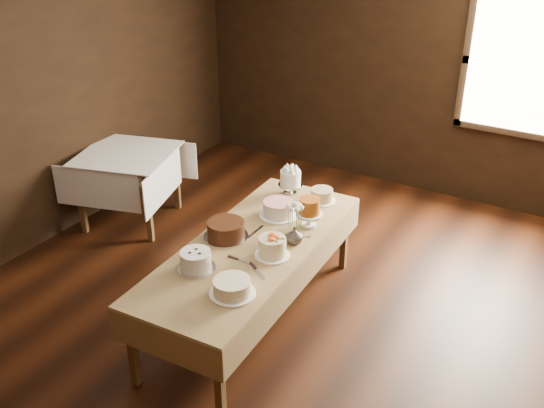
{
  "coord_description": "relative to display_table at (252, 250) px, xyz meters",
  "views": [
    {
      "loc": [
        2.28,
        -3.63,
        3.28
      ],
      "look_at": [
        0.0,
        0.2,
        0.95
      ],
      "focal_mm": 41.39,
      "sensor_mm": 36.0,
      "label": 1
    }
  ],
  "objects": [
    {
      "name": "side_table",
      "position": [
        -2.02,
        0.78,
        0.02
      ],
      "size": [
        1.14,
        1.14,
        0.78
      ],
      "rotation": [
        0.0,
        0.0,
        0.29
      ],
      "color": "#4B2E13",
      "rests_on": "ground"
    },
    {
      "name": "cake_server_c",
      "position": [
        -0.08,
        0.23,
        0.06
      ],
      "size": [
        0.03,
        0.24,
        0.01
      ],
      "primitive_type": "cube",
      "rotation": [
        0.0,
        0.0,
        1.57
      ],
      "color": "silver",
      "rests_on": "display_table"
    },
    {
      "name": "floor",
      "position": [
        0.01,
        0.09,
        -0.66
      ],
      "size": [
        5.0,
        6.0,
        0.01
      ],
      "primitive_type": "cube",
      "color": "black",
      "rests_on": "ground"
    },
    {
      "name": "display_table",
      "position": [
        0.0,
        0.0,
        0.0
      ],
      "size": [
        1.0,
        2.35,
        0.72
      ],
      "rotation": [
        0.0,
        0.0,
        0.04
      ],
      "color": "#4B2E13",
      "rests_on": "ground"
    },
    {
      "name": "cake_server_a",
      "position": [
        0.1,
        -0.24,
        0.06
      ],
      "size": [
        0.24,
        0.03,
        0.01
      ],
      "primitive_type": "cube",
      "rotation": [
        0.0,
        0.0,
        -0.03
      ],
      "color": "silver",
      "rests_on": "display_table"
    },
    {
      "name": "cake_meringue",
      "position": [
        -0.18,
        0.94,
        0.16
      ],
      "size": [
        0.22,
        0.22,
        0.24
      ],
      "color": "silver",
      "rests_on": "display_table"
    },
    {
      "name": "cake_speckled",
      "position": [
        0.14,
        0.95,
        0.11
      ],
      "size": [
        0.25,
        0.25,
        0.12
      ],
      "color": "white",
      "rests_on": "display_table"
    },
    {
      "name": "cake_caramel",
      "position": [
        0.25,
        0.5,
        0.16
      ],
      "size": [
        0.23,
        0.23,
        0.26
      ],
      "color": "white",
      "rests_on": "display_table"
    },
    {
      "name": "cake_chocolate",
      "position": [
        -0.24,
        -0.01,
        0.12
      ],
      "size": [
        0.42,
        0.42,
        0.14
      ],
      "color": "silver",
      "rests_on": "display_table"
    },
    {
      "name": "cake_server_b",
      "position": [
        0.27,
        -0.32,
        0.06
      ],
      "size": [
        0.21,
        0.15,
        0.01
      ],
      "primitive_type": "cube",
      "rotation": [
        0.0,
        0.0,
        -0.58
      ],
      "color": "silver",
      "rests_on": "display_table"
    },
    {
      "name": "cake_flowers",
      "position": [
        0.22,
        -0.06,
        0.13
      ],
      "size": [
        0.27,
        0.27,
        0.16
      ],
      "color": "white",
      "rests_on": "display_table"
    },
    {
      "name": "wall_back",
      "position": [
        0.01,
        3.09,
        0.74
      ],
      "size": [
        5.0,
        0.02,
        2.8
      ],
      "primitive_type": "cube",
      "color": "black",
      "rests_on": "ground"
    },
    {
      "name": "cake_server_d",
      "position": [
        0.28,
        0.31,
        0.06
      ],
      "size": [
        0.23,
        0.12,
        0.01
      ],
      "primitive_type": "cube",
      "rotation": [
        0.0,
        0.0,
        0.42
      ],
      "color": "silver",
      "rests_on": "display_table"
    },
    {
      "name": "flower_vase",
      "position": [
        0.27,
        0.19,
        0.12
      ],
      "size": [
        0.15,
        0.15,
        0.14
      ],
      "primitive_type": "imported",
      "rotation": [
        0.0,
        0.0,
        4.84
      ],
      "color": "#2D2823",
      "rests_on": "display_table"
    },
    {
      "name": "flower_bouquet",
      "position": [
        0.27,
        0.19,
        0.31
      ],
      "size": [
        0.14,
        0.14,
        0.2
      ],
      "primitive_type": null,
      "color": "white",
      "rests_on": "flower_vase"
    },
    {
      "name": "window",
      "position": [
        1.31,
        3.03,
        0.94
      ],
      "size": [
        1.1,
        0.05,
        1.3
      ],
      "primitive_type": "cube",
      "color": "#FFEABF",
      "rests_on": "wall_back"
    },
    {
      "name": "wall_left",
      "position": [
        -2.49,
        0.09,
        0.74
      ],
      "size": [
        0.02,
        6.0,
        2.8
      ],
      "primitive_type": "cube",
      "color": "black",
      "rests_on": "ground"
    },
    {
      "name": "cake_lattice",
      "position": [
        -0.06,
        0.52,
        0.11
      ],
      "size": [
        0.33,
        0.33,
        0.12
      ],
      "color": "white",
      "rests_on": "display_table"
    },
    {
      "name": "cake_swirl",
      "position": [
        -0.17,
        -0.5,
        0.12
      ],
      "size": [
        0.32,
        0.32,
        0.15
      ],
      "color": "silver",
      "rests_on": "display_table"
    },
    {
      "name": "cake_cream",
      "position": [
        0.24,
        -0.62,
        0.11
      ],
      "size": [
        0.37,
        0.37,
        0.11
      ],
      "color": "white",
      "rests_on": "display_table"
    }
  ]
}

